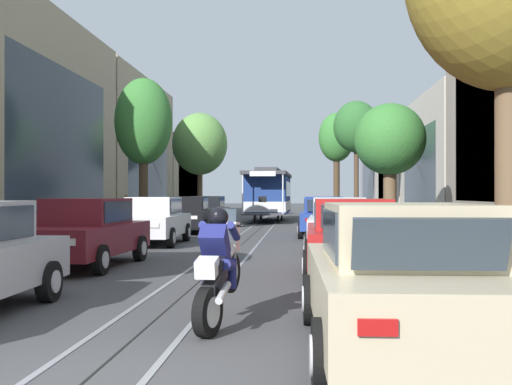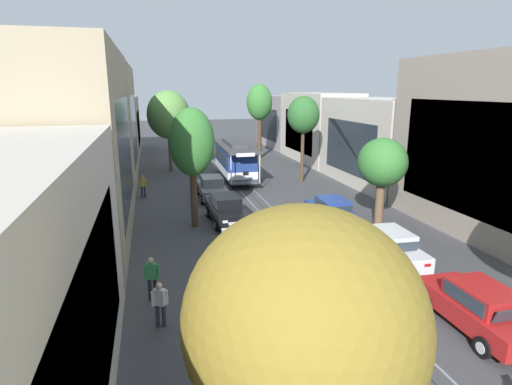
{
  "view_description": "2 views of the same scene",
  "coord_description": "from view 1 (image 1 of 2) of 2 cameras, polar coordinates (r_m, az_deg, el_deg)",
  "views": [
    {
      "loc": [
        1.92,
        -4.75,
        1.68
      ],
      "look_at": [
        -0.07,
        22.36,
        1.76
      ],
      "focal_mm": 41.68,
      "sensor_mm": 36.0,
      "label": 1
    },
    {
      "loc": [
        -7.02,
        -2.33,
        7.71
      ],
      "look_at": [
        0.0,
        25.29,
        0.54
      ],
      "focal_mm": 29.15,
      "sensor_mm": 36.0,
      "label": 2
    }
  ],
  "objects": [
    {
      "name": "street_tree_kerb_right_mid",
      "position": [
        35.21,
        9.6,
        6.15
      ],
      "size": [
        2.65,
        2.5,
        7.12
      ],
      "color": "#4C3826",
      "rests_on": "ground"
    },
    {
      "name": "parked_car_black_fourth_left",
      "position": [
        26.08,
        -6.53,
        -2.1
      ],
      "size": [
        2.12,
        4.41,
        1.58
      ],
      "color": "black",
      "rests_on": "ground"
    },
    {
      "name": "building_facade_left",
      "position": [
        35.93,
        -16.79,
        3.91
      ],
      "size": [
        5.99,
        59.43,
        9.63
      ],
      "color": "beige",
      "rests_on": "ground"
    },
    {
      "name": "parked_car_maroon_second_left",
      "position": [
        14.32,
        -16.01,
        -3.68
      ],
      "size": [
        2.12,
        4.41,
        1.58
      ],
      "color": "maroon",
      "rests_on": "ground"
    },
    {
      "name": "street_tree_kerb_left_second",
      "position": [
        26.35,
        -10.75,
        6.56
      ],
      "size": [
        2.5,
        2.21,
        6.72
      ],
      "color": "#4C3826",
      "rests_on": "ground"
    },
    {
      "name": "cable_car_trolley",
      "position": [
        37.6,
        1.26,
        -0.19
      ],
      "size": [
        2.78,
        9.17,
        3.28
      ],
      "color": "navy",
      "rests_on": "ground"
    },
    {
      "name": "parked_car_white_mid_right",
      "position": [
        18.02,
        7.97,
        -2.96
      ],
      "size": [
        2.13,
        4.42,
        1.58
      ],
      "color": "silver",
      "rests_on": "ground"
    },
    {
      "name": "street_tree_kerb_right_second",
      "position": [
        22.94,
        12.72,
        4.82
      ],
      "size": [
        2.66,
        2.87,
        5.09
      ],
      "color": "brown",
      "rests_on": "ground"
    },
    {
      "name": "trolley_track_rails",
      "position": [
        32.71,
        0.82,
        -3.1
      ],
      "size": [
        1.14,
        67.73,
        0.01
      ],
      "color": "gray",
      "rests_on": "ground"
    },
    {
      "name": "street_tree_kerb_right_fourth",
      "position": [
        47.96,
        7.74,
        5.09
      ],
      "size": [
        2.85,
        2.59,
        8.18
      ],
      "color": "#4C3826",
      "rests_on": "ground"
    },
    {
      "name": "motorcycle_with_rider",
      "position": [
        7.62,
        -3.62,
        -6.92
      ],
      "size": [
        0.56,
        1.96,
        1.51
      ],
      "color": "black",
      "rests_on": "ground"
    },
    {
      "name": "parked_car_white_mid_left",
      "position": [
        20.24,
        -9.81,
        -2.65
      ],
      "size": [
        2.02,
        4.37,
        1.58
      ],
      "color": "silver",
      "rests_on": "ground"
    },
    {
      "name": "ground_plane",
      "position": [
        28.75,
        0.36,
        -3.51
      ],
      "size": [
        160.0,
        160.0,
        0.0
      ],
      "primitive_type": "plane",
      "color": "#424244"
    },
    {
      "name": "parked_car_beige_near_right",
      "position": [
        6.47,
        13.71,
        -7.96
      ],
      "size": [
        2.06,
        4.39,
        1.58
      ],
      "color": "#C1B28E",
      "rests_on": "ground"
    },
    {
      "name": "building_facade_right",
      "position": [
        30.7,
        21.45,
        4.75
      ],
      "size": [
        5.98,
        59.43,
        10.84
      ],
      "color": "beige",
      "rests_on": "ground"
    },
    {
      "name": "parked_car_grey_fifth_left",
      "position": [
        31.64,
        -4.64,
        -1.76
      ],
      "size": [
        2.04,
        4.38,
        1.58
      ],
      "color": "slate",
      "rests_on": "ground"
    },
    {
      "name": "pedestrian_crossing_far",
      "position": [
        34.05,
        -12.32,
        -1.37
      ],
      "size": [
        0.55,
        0.4,
        1.7
      ],
      "color": "#282D38",
      "rests_on": "ground"
    },
    {
      "name": "parked_car_red_second_right",
      "position": [
        12.5,
        9.11,
        -4.19
      ],
      "size": [
        2.05,
        4.38,
        1.58
      ],
      "color": "red",
      "rests_on": "ground"
    },
    {
      "name": "street_tree_kerb_left_mid",
      "position": [
        43.19,
        -5.41,
        4.64
      ],
      "size": [
        3.97,
        4.27,
        7.55
      ],
      "color": "brown",
      "rests_on": "ground"
    },
    {
      "name": "parked_car_blue_fourth_right",
      "position": [
        23.65,
        6.52,
        -2.29
      ],
      "size": [
        2.08,
        4.4,
        1.58
      ],
      "color": "#233D93",
      "rests_on": "ground"
    }
  ]
}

